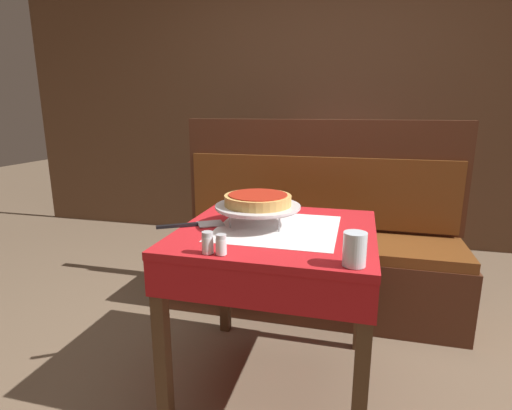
{
  "coord_description": "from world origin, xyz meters",
  "views": [
    {
      "loc": [
        0.31,
        -1.54,
        1.2
      ],
      "look_at": [
        -0.09,
        -0.02,
        0.82
      ],
      "focal_mm": 28.0,
      "sensor_mm": 36.0,
      "label": 1
    }
  ],
  "objects": [
    {
      "name": "condiment_caddy",
      "position": [
        0.15,
        1.71,
        0.75
      ],
      "size": [
        0.13,
        0.13,
        0.15
      ],
      "color": "black",
      "rests_on": "dining_table_rear"
    },
    {
      "name": "pepper_shaker",
      "position": [
        -0.12,
        -0.35,
        0.76
      ],
      "size": [
        0.04,
        0.04,
        0.07
      ],
      "color": "silver",
      "rests_on": "dining_table_front"
    },
    {
      "name": "pizza_pan_stand",
      "position": [
        -0.09,
        0.01,
        0.8
      ],
      "size": [
        0.35,
        0.35,
        0.09
      ],
      "color": "#ADADB2",
      "rests_on": "dining_table_front"
    },
    {
      "name": "dining_table_rear",
      "position": [
        0.11,
        1.72,
        0.6
      ],
      "size": [
        0.66,
        0.66,
        0.72
      ],
      "color": "red",
      "rests_on": "ground_plane"
    },
    {
      "name": "back_wall_panel",
      "position": [
        0.0,
        2.13,
        1.2
      ],
      "size": [
        6.0,
        0.04,
        2.4
      ],
      "primitive_type": "cube",
      "color": "brown",
      "rests_on": "ground_plane"
    },
    {
      "name": "ground_plane",
      "position": [
        0.0,
        0.0,
        0.0
      ],
      "size": [
        14.0,
        14.0,
        0.0
      ],
      "primitive_type": "plane",
      "color": "brown"
    },
    {
      "name": "deep_dish_pizza",
      "position": [
        -0.09,
        0.01,
        0.84
      ],
      "size": [
        0.28,
        0.28,
        0.05
      ],
      "color": "tan",
      "rests_on": "pizza_pan_stand"
    },
    {
      "name": "pizza_server",
      "position": [
        -0.35,
        -0.06,
        0.73
      ],
      "size": [
        0.27,
        0.19,
        0.01
      ],
      "color": "#BCBCC1",
      "rests_on": "dining_table_front"
    },
    {
      "name": "booth_bench",
      "position": [
        0.08,
        0.77,
        0.33
      ],
      "size": [
        1.71,
        0.49,
        1.14
      ],
      "color": "#4C2819",
      "rests_on": "ground_plane"
    },
    {
      "name": "salt_shaker",
      "position": [
        -0.17,
        -0.35,
        0.76
      ],
      "size": [
        0.04,
        0.04,
        0.08
      ],
      "color": "silver",
      "rests_on": "dining_table_front"
    },
    {
      "name": "water_glass_near",
      "position": [
        0.31,
        -0.33,
        0.78
      ],
      "size": [
        0.07,
        0.07,
        0.11
      ],
      "color": "silver",
      "rests_on": "dining_table_front"
    },
    {
      "name": "dining_table_front",
      "position": [
        0.0,
        0.0,
        0.62
      ],
      "size": [
        0.79,
        0.79,
        0.72
      ],
      "color": "red",
      "rests_on": "ground_plane"
    }
  ]
}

